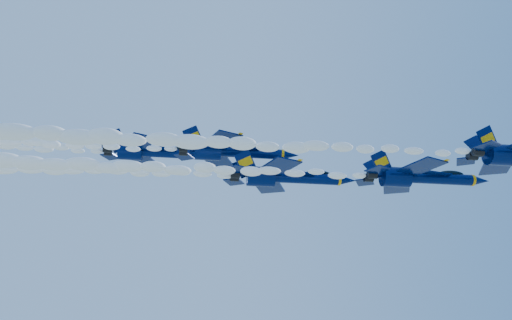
{
  "coord_description": "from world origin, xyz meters",
  "views": [
    {
      "loc": [
        -18.15,
        -60.41,
        127.4
      ],
      "look_at": [
        -9.22,
        5.2,
        154.26
      ],
      "focal_mm": 35.0,
      "sensor_mm": 36.0,
      "label": 1
    }
  ],
  "objects": [
    {
      "name": "smoke_trail_jet_lead",
      "position": [
        -17.99,
        -9.56,
        150.12
      ],
      "size": [
        65.42,
        2.29,
        2.07
      ],
      "primitive_type": "ellipsoid",
      "color": "white"
    },
    {
      "name": "jet_second",
      "position": [
        12.2,
        -1.06,
        150.4
      ],
      "size": [
        17.52,
        14.37,
        6.51
      ],
      "color": "#000D3C"
    },
    {
      "name": "smoke_trail_jet_second",
      "position": [
        -27.99,
        -1.06,
        149.9
      ],
      "size": [
        65.42,
        2.37,
        2.14
      ],
      "primitive_type": "ellipsoid",
      "color": "white"
    },
    {
      "name": "jet_third",
      "position": [
        -4.62,
        6.67,
        152.43
      ],
      "size": [
        18.74,
        15.37,
        6.96
      ],
      "color": "#000D3C"
    },
    {
      "name": "jet_fourth",
      "position": [
        -12.26,
        10.61,
        157.68
      ],
      "size": [
        18.71,
        15.35,
        6.95
      ],
      "color": "#000D3C"
    },
    {
      "name": "jet_fifth",
      "position": [
        -25.06,
        19.36,
        160.55
      ],
      "size": [
        18.69,
        15.33,
        6.95
      ],
      "color": "#000D3C"
    }
  ]
}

